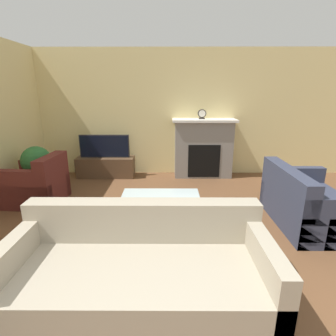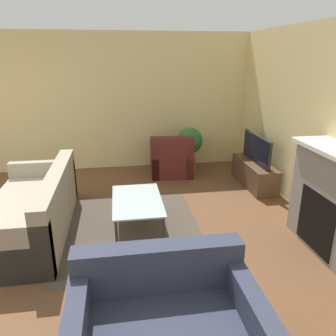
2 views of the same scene
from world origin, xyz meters
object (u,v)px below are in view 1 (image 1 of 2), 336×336
at_px(coffee_table, 160,199).
at_px(armchair_by_window, 38,185).
at_px(couch_loveseat, 307,205).
at_px(mantel_clock, 202,114).
at_px(tv, 105,146).
at_px(potted_plant, 37,164).
at_px(couch_sectional, 140,273).

bearing_deg(coffee_table, armchair_by_window, 159.05).
bearing_deg(armchair_by_window, coffee_table, 72.98).
bearing_deg(armchair_by_window, couch_loveseat, 83.92).
height_order(couch_loveseat, mantel_clock, mantel_clock).
bearing_deg(coffee_table, tv, 120.15).
relative_size(coffee_table, potted_plant, 1.23).
distance_m(tv, couch_sectional, 3.78).
height_order(tv, couch_loveseat, tv).
bearing_deg(tv, couch_loveseat, -32.43).
height_order(couch_sectional, coffee_table, couch_sectional).
relative_size(armchair_by_window, mantel_clock, 4.40).
height_order(couch_sectional, couch_loveseat, same).
bearing_deg(coffee_table, mantel_clock, 70.36).
bearing_deg(tv, mantel_clock, 1.80).
bearing_deg(potted_plant, coffee_table, -27.95).
bearing_deg(armchair_by_window, tv, 153.37).
bearing_deg(couch_sectional, potted_plant, 129.67).
bearing_deg(coffee_table, couch_loveseat, 1.84).
distance_m(potted_plant, mantel_clock, 3.36).
bearing_deg(potted_plant, couch_sectional, -50.33).
height_order(couch_loveseat, armchair_by_window, same).
relative_size(couch_loveseat, potted_plant, 1.56).
distance_m(couch_sectional, coffee_table, 1.39).
height_order(armchair_by_window, mantel_clock, mantel_clock).
distance_m(coffee_table, mantel_clock, 2.59).
bearing_deg(couch_loveseat, armchair_by_window, 79.99).
xyz_separation_m(armchair_by_window, coffee_table, (2.10, -0.80, 0.09)).
xyz_separation_m(tv, coffee_table, (1.28, -2.20, -0.29)).
bearing_deg(mantel_clock, potted_plant, -161.10).
height_order(tv, coffee_table, tv).
xyz_separation_m(tv, mantel_clock, (2.09, 0.07, 0.68)).
relative_size(couch_sectional, couch_loveseat, 1.63).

